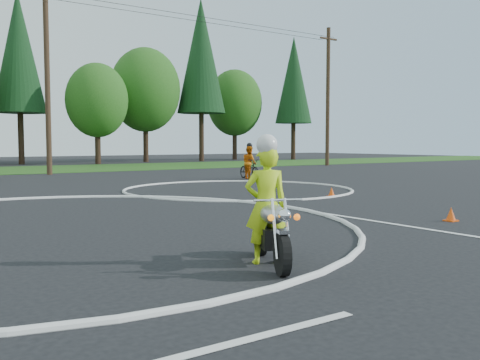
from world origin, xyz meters
TOP-DOWN VIEW (x-y plane):
  - ground at (0.00, 0.00)m, footprint 120.00×120.00m
  - course_markings at (2.17, 4.35)m, footprint 19.05×19.05m
  - primary_motorcycle at (1.68, -1.92)m, footprint 0.98×1.71m
  - rider_primary_grp at (1.69, -1.79)m, footprint 0.70×0.60m
  - rider_second_grp at (11.67, 12.37)m, footprint 0.83×1.80m
  - traffic_cones at (3.34, 2.68)m, footprint 17.70×10.97m
  - treeline at (14.78, 34.61)m, footprint 38.20×8.10m
  - utility_poles at (5.00, 21.00)m, footprint 41.60×1.12m

SIDE VIEW (x-z plane):
  - ground at x=0.00m, z-range 0.00..0.00m
  - course_markings at x=2.17m, z-range -0.05..0.07m
  - traffic_cones at x=3.34m, z-range -0.01..0.29m
  - primary_motorcycle at x=1.68m, z-range -0.01..0.95m
  - rider_second_grp at x=11.67m, z-range -0.25..1.42m
  - rider_primary_grp at x=1.69m, z-range -0.03..1.76m
  - utility_poles at x=5.00m, z-range 0.20..10.20m
  - treeline at x=14.78m, z-range -0.64..13.88m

